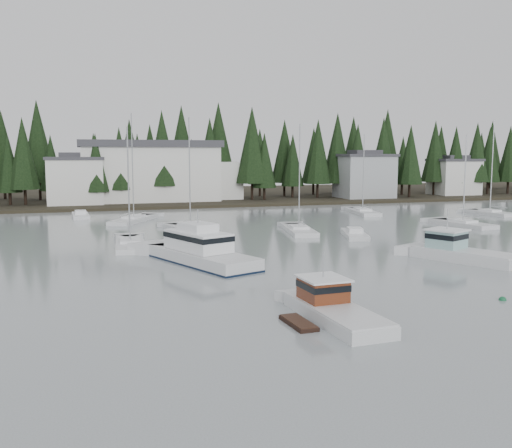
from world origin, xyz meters
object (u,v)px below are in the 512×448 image
Objects in this scene: cabin_cruiser_center at (201,254)px; sailboat_6 at (190,232)px; house_west at (75,180)px; sailboat_2 at (463,225)px; runabout_3 at (81,217)px; house_east_a at (364,175)px; lobster_boat_teal at (460,254)px; sailboat_4 at (363,213)px; sailboat_3 at (130,246)px; harbor_inn at (161,172)px; house_east_b at (454,176)px; runabout_1 at (355,236)px; lobster_boat_brown at (331,311)px; sailboat_5 at (299,231)px; sailboat_7 at (490,214)px.

sailboat_6 is at bearing -29.42° from cabin_cruiser_center.
sailboat_2 is at bearing -41.37° from house_west.
house_east_a is at bearing -75.70° from runabout_3.
sailboat_4 is (10.19, 37.21, -0.52)m from lobster_boat_teal.
sailboat_3 is at bearing -83.25° from house_west.
house_east_a is 1.57× the size of runabout_3.
sailboat_6 is at bearing -93.05° from harbor_inn.
house_west is 56.99m from cabin_cruiser_center.
sailboat_4 is at bearing -29.84° from house_west.
sailboat_4 reaches higher than house_east_b.
runabout_1 is at bearing -137.89° from runabout_3.
sailboat_4 is at bearing -40.58° from lobster_boat_teal.
lobster_boat_brown is 58.08m from runabout_3.
lobster_boat_teal is at bearing -75.62° from harbor_inn.
harbor_inn is 2.16× the size of sailboat_6.
lobster_boat_brown is at bearing 169.75° from sailboat_6.
sailboat_5 is (-6.65, 20.58, -0.52)m from lobster_boat_teal.
sailboat_6 reaches higher than house_west.
harbor_inn is 77.40m from lobster_boat_brown.
sailboat_7 is (27.66, 30.27, -0.49)m from lobster_boat_teal.
house_east_b is at bearing -2.20° from harbor_inn.
runabout_3 is (-46.06, 23.91, 0.07)m from sailboat_2.
house_east_a reaches higher than house_west.
lobster_boat_brown is at bearing 168.90° from runabout_1.
runabout_1 is (4.39, -5.47, 0.07)m from sailboat_5.
harbor_inn reaches higher than lobster_boat_brown.
runabout_1 is (16.43, -9.02, 0.07)m from sailboat_6.
sailboat_5 is 0.89× the size of sailboat_7.
harbor_inn is at bearing 45.70° from sailboat_7.
sailboat_7 is (59.24, -30.91, -4.56)m from house_west.
sailboat_5 reaches higher than sailboat_2.
house_east_a is 30.74m from sailboat_7.
harbor_inn is at bearing -37.44° from runabout_3.
runabout_1 is at bearing -130.57° from sailboat_6.
sailboat_2 is at bearing -80.63° from sailboat_3.
sailboat_3 reaches higher than harbor_inn.
sailboat_6 is 18.75m from runabout_1.
runabout_3 is at bearing 70.39° from sailboat_7.
sailboat_7 reaches higher than runabout_1.
lobster_boat_teal reaches higher than lobster_boat_brown.
sailboat_4 is 0.91× the size of sailboat_6.
lobster_boat_brown is 35.06m from sailboat_5.
sailboat_6 reaches higher than house_east_a.
sailboat_3 is (-70.62, -46.49, -4.35)m from house_east_b.
runabout_3 is at bearing 90.30° from sailboat_4.
sailboat_4 is at bearing -11.44° from runabout_1.
sailboat_2 is at bearing -124.68° from house_east_b.
sailboat_5 is (11.05, 33.28, -0.39)m from lobster_boat_brown.
sailboat_4 is at bearing -77.43° from sailboat_6.
house_west is at bearing 50.42° from runabout_1.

